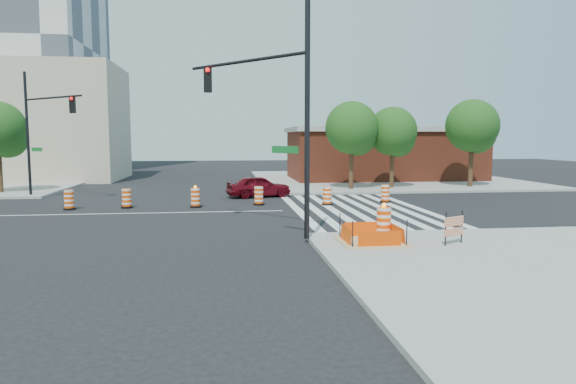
% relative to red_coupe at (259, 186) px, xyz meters
% --- Properties ---
extents(ground, '(120.00, 120.00, 0.00)m').
position_rel_red_coupe_xyz_m(ground, '(-6.21, -6.23, -0.68)').
color(ground, black).
rests_on(ground, ground).
extents(sidewalk_ne, '(22.00, 22.00, 0.15)m').
position_rel_red_coupe_xyz_m(sidewalk_ne, '(11.79, 11.77, -0.60)').
color(sidewalk_ne, gray).
rests_on(sidewalk_ne, ground).
extents(crosswalk_east, '(6.75, 13.50, 0.01)m').
position_rel_red_coupe_xyz_m(crosswalk_east, '(4.74, -6.23, -0.67)').
color(crosswalk_east, silver).
rests_on(crosswalk_east, ground).
extents(lane_centerline, '(14.00, 0.12, 0.01)m').
position_rel_red_coupe_xyz_m(lane_centerline, '(-6.21, -6.23, -0.67)').
color(lane_centerline, silver).
rests_on(lane_centerline, ground).
extents(excavation_pit, '(2.20, 2.20, 0.90)m').
position_rel_red_coupe_xyz_m(excavation_pit, '(2.79, -15.23, -0.46)').
color(excavation_pit, tan).
rests_on(excavation_pit, ground).
extents(brick_storefront, '(16.50, 8.50, 4.60)m').
position_rel_red_coupe_xyz_m(brick_storefront, '(11.79, 11.77, 1.64)').
color(brick_storefront, brown).
rests_on(brick_storefront, ground).
extents(beige_midrise, '(14.00, 10.00, 10.00)m').
position_rel_red_coupe_xyz_m(beige_midrise, '(-18.21, 15.77, 4.32)').
color(beige_midrise, '#B5A98A').
rests_on(beige_midrise, ground).
extents(red_coupe, '(4.25, 2.51, 1.36)m').
position_rel_red_coupe_xyz_m(red_coupe, '(0.00, 0.00, 0.00)').
color(red_coupe, '#590710').
rests_on(red_coupe, ground).
extents(signal_pole_se, '(4.22, 4.83, 8.30)m').
position_rel_red_coupe_xyz_m(signal_pole_se, '(-0.43, -12.99, 4.40)').
color(signal_pole_se, black).
rests_on(signal_pole_se, ground).
extents(signal_pole_nw, '(4.37, 3.90, 7.57)m').
position_rel_red_coupe_xyz_m(signal_pole_nw, '(-12.98, 0.74, 3.97)').
color(signal_pole_nw, black).
rests_on(signal_pole_nw, ground).
extents(pit_drum, '(0.63, 0.63, 1.23)m').
position_rel_red_coupe_xyz_m(pit_drum, '(3.47, -14.39, -0.02)').
color(pit_drum, black).
rests_on(pit_drum, ground).
extents(barricade, '(0.85, 0.48, 1.11)m').
position_rel_red_coupe_xyz_m(barricade, '(5.40, -15.90, 0.08)').
color(barricade, '#F04705').
rests_on(barricade, ground).
extents(tree_north_c, '(3.66, 3.66, 6.22)m').
position_rel_red_coupe_xyz_m(tree_north_c, '(6.73, 3.03, 3.50)').
color(tree_north_c, '#382314').
rests_on(tree_north_c, ground).
extents(tree_north_d, '(3.48, 3.47, 5.90)m').
position_rel_red_coupe_xyz_m(tree_north_d, '(9.86, 3.60, 3.28)').
color(tree_north_d, '#382314').
rests_on(tree_north_d, ground).
extents(tree_north_e, '(3.83, 3.81, 6.48)m').
position_rel_red_coupe_xyz_m(tree_north_e, '(15.85, 3.65, 3.67)').
color(tree_north_e, '#382314').
rests_on(tree_north_e, ground).
extents(median_drum_2, '(0.60, 0.60, 1.02)m').
position_rel_red_coupe_xyz_m(median_drum_2, '(-10.08, -4.51, -0.20)').
color(median_drum_2, black).
rests_on(median_drum_2, ground).
extents(median_drum_3, '(0.60, 0.60, 1.02)m').
position_rel_red_coupe_xyz_m(median_drum_3, '(-7.26, -4.21, -0.20)').
color(median_drum_3, black).
rests_on(median_drum_3, ground).
extents(median_drum_4, '(0.60, 0.60, 1.18)m').
position_rel_red_coupe_xyz_m(median_drum_4, '(-3.67, -4.42, -0.19)').
color(median_drum_4, black).
rests_on(median_drum_4, ground).
extents(median_drum_5, '(0.60, 0.60, 1.02)m').
position_rel_red_coupe_xyz_m(median_drum_5, '(-0.26, -3.84, -0.20)').
color(median_drum_5, black).
rests_on(median_drum_5, ground).
extents(median_drum_6, '(0.60, 0.60, 1.02)m').
position_rel_red_coupe_xyz_m(median_drum_6, '(3.47, -4.37, -0.20)').
color(median_drum_6, black).
rests_on(median_drum_6, ground).
extents(median_drum_7, '(0.60, 0.60, 1.02)m').
position_rel_red_coupe_xyz_m(median_drum_7, '(7.01, -3.67, -0.20)').
color(median_drum_7, black).
rests_on(median_drum_7, ground).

